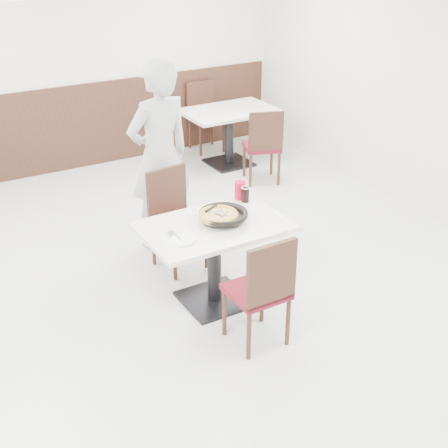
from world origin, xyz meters
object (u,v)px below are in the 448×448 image
side_plate (182,240)px  chair_near (257,289)px  main_table (214,264)px  pizza (218,216)px  chair_far (179,221)px  cola_glass (245,195)px  bg_chair_right_far (206,118)px  bg_table_right (229,137)px  bg_chair_right_near (262,145)px  pizza_pan (223,217)px  red_cup (240,190)px  diner_person (160,156)px

side_plate → chair_near: bearing=-54.2°
main_table → pizza: pizza is taller
chair_near → chair_far: bearing=89.4°
cola_glass → bg_chair_right_far: 3.48m
bg_table_right → bg_chair_right_near: bearing=-86.1°
cola_glass → chair_near: bearing=-116.9°
pizza_pan → side_plate: size_ratio=1.80×
bg_chair_right_far → red_cup: bearing=69.1°
chair_near → side_plate: bearing=125.4°
chair_far → diner_person: (0.06, 0.51, 0.47)m
bg_table_right → bg_chair_right_far: (0.00, 0.63, 0.10)m
cola_glass → red_cup: bearing=92.6°
chair_near → pizza_pan: (0.08, 0.65, 0.32)m
pizza_pan → pizza: (-0.05, 0.00, 0.02)m
side_plate → red_cup: bearing=29.8°
main_table → bg_table_right: (1.81, 2.81, 0.00)m
main_table → diner_person: bearing=86.2°
chair_near → bg_chair_right_far: same height
pizza_pan → bg_chair_right_far: bg_chair_right_far is taller
main_table → cola_glass: cola_glass is taller
pizza_pan → cola_glass: (0.37, 0.25, 0.02)m
pizza_pan → red_cup: red_cup is taller
pizza → bg_table_right: pizza is taller
diner_person → bg_chair_right_near: size_ratio=1.99×
chair_far → bg_table_right: size_ratio=0.79×
chair_near → chair_far: 1.34m
pizza_pan → diner_person: diner_person is taller
bg_chair_right_near → red_cup: bearing=-109.0°
chair_far → pizza_pan: 0.76m
pizza_pan → bg_chair_right_far: size_ratio=0.38×
pizza_pan → pizza: bearing=178.6°
pizza → bg_table_right: size_ratio=0.27×
chair_far → bg_chair_right_far: same height
main_table → bg_chair_right_near: bg_chair_right_near is taller
pizza → red_cup: size_ratio=2.02×
pizza_pan → bg_chair_right_far: 3.85m
pizza → bg_chair_right_far: 3.87m
chair_far → bg_chair_right_far: bearing=-131.2°
chair_far → cola_glass: size_ratio=7.31×
chair_far → pizza: (0.03, -0.69, 0.34)m
pizza_pan → side_plate: (-0.45, -0.14, -0.03)m
pizza → bg_chair_right_far: size_ratio=0.34×
cola_glass → bg_chair_right_near: bearing=52.8°
chair_near → bg_chair_right_far: bearing=65.7°
red_cup → cola_glass: bearing=-87.4°
main_table → diner_person: 1.34m
diner_person → side_plate: bearing=62.7°
main_table → pizza_pan: 0.43m
chair_far → diner_person: size_ratio=0.50×
pizza_pan → side_plate: bearing=-163.0°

